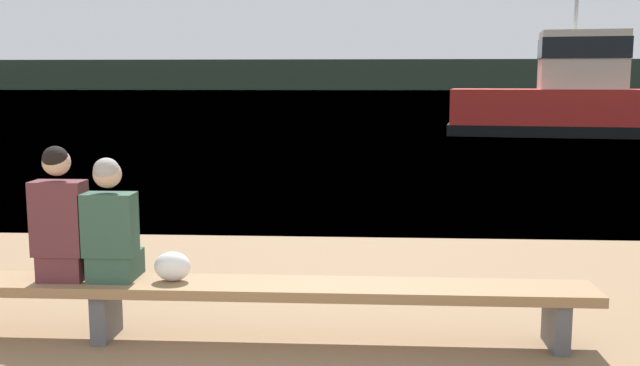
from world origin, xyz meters
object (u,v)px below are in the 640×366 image
object	(u,v)px
shopping_bag	(172,266)
tugboat_red	(571,103)
person_right	(111,228)
person_left	(61,222)
bench_main	(105,290)

from	to	relation	value
shopping_bag	tugboat_red	distance (m)	23.74
person_right	tugboat_red	world-z (taller)	tugboat_red
person_left	tugboat_red	world-z (taller)	tugboat_red
bench_main	tugboat_red	size ratio (longest dim) A/B	0.82
bench_main	shopping_bag	world-z (taller)	shopping_bag
person_right	shopping_bag	world-z (taller)	person_right
bench_main	tugboat_red	bearing A→B (deg)	65.96
person_left	person_right	xyz separation A→B (m)	(0.39, 0.00, -0.04)
bench_main	shopping_bag	distance (m)	0.57
person_right	shopping_bag	xyz separation A→B (m)	(0.47, 0.01, -0.30)
bench_main	tugboat_red	world-z (taller)	tugboat_red
person_right	shopping_bag	distance (m)	0.56
bench_main	person_left	world-z (taller)	person_left
bench_main	tugboat_red	distance (m)	23.97
shopping_bag	tugboat_red	world-z (taller)	tugboat_red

